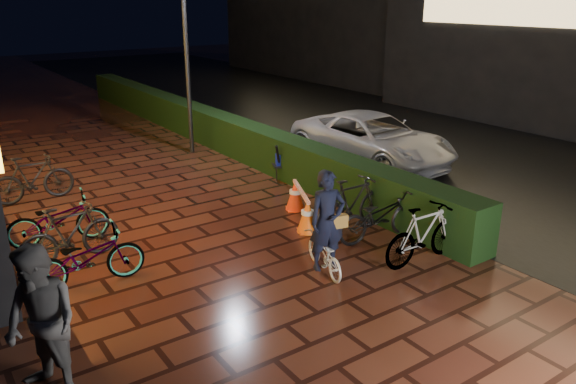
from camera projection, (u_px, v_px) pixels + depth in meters
ground at (256, 269)px, 9.30m from camera, size 80.00×80.00×0.00m
asphalt_road at (412, 136)px, 18.02m from camera, size 11.00×60.00×0.01m
hedge at (209, 127)px, 17.10m from camera, size 0.70×20.00×1.00m
bystander_person at (42, 324)px, 6.09m from camera, size 1.00×1.09×1.82m
van at (372, 139)px, 14.99m from camera, size 2.53×4.86×1.31m
lamp_post_hedge at (187, 62)px, 15.39m from camera, size 0.43×0.25×4.64m
cyclist at (326, 236)px, 8.96m from camera, size 0.71×1.29×1.76m
traffic_barrier at (301, 205)px, 11.22m from camera, size 0.96×1.56×0.65m
cart_assembly at (283, 160)px, 13.68m from camera, size 0.66×0.56×0.94m
parked_bikes_storefront at (60, 220)px, 10.02m from camera, size 1.93×5.18×1.03m
parked_bikes_hedge at (383, 217)px, 10.15m from camera, size 1.83×2.31×1.03m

